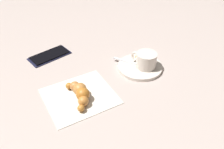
{
  "coord_description": "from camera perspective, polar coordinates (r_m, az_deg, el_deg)",
  "views": [
    {
      "loc": [
        -0.22,
        -0.53,
        0.47
      ],
      "look_at": [
        0.0,
        -0.0,
        0.03
      ],
      "focal_mm": 38.04,
      "sensor_mm": 36.0,
      "label": 1
    }
  ],
  "objects": [
    {
      "name": "croissant",
      "position": [
        0.68,
        -7.64,
        -4.34
      ],
      "size": [
        0.06,
        0.13,
        0.04
      ],
      "color": "#B46E29",
      "rests_on": "napkin"
    },
    {
      "name": "espresso_cup",
      "position": [
        0.78,
        8.14,
        3.51
      ],
      "size": [
        0.07,
        0.08,
        0.05
      ],
      "color": "beige",
      "rests_on": "saucer"
    },
    {
      "name": "teaspoon",
      "position": [
        0.8,
        5.67,
        2.64
      ],
      "size": [
        0.09,
        0.1,
        0.01
      ],
      "color": "silver",
      "rests_on": "saucer"
    },
    {
      "name": "napkin",
      "position": [
        0.7,
        -7.77,
        -5.12
      ],
      "size": [
        0.21,
        0.2,
        0.0
      ],
      "primitive_type": "cube",
      "rotation": [
        0.0,
        0.0,
        0.12
      ],
      "color": "silver",
      "rests_on": "ground"
    },
    {
      "name": "saucer",
      "position": [
        0.8,
        6.72,
        1.86
      ],
      "size": [
        0.15,
        0.15,
        0.01
      ],
      "primitive_type": "cylinder",
      "color": "beige",
      "rests_on": "ground"
    },
    {
      "name": "cell_phone",
      "position": [
        0.89,
        -14.78,
        4.47
      ],
      "size": [
        0.16,
        0.11,
        0.01
      ],
      "color": "#181A31",
      "rests_on": "ground"
    },
    {
      "name": "sugar_packet",
      "position": [
        0.83,
        7.77,
        3.92
      ],
      "size": [
        0.05,
        0.06,
        0.01
      ],
      "primitive_type": "cube",
      "rotation": [
        0.0,
        0.0,
        8.49
      ],
      "color": "tan",
      "rests_on": "saucer"
    },
    {
      "name": "ground_plane",
      "position": [
        0.75,
        -0.11,
        -1.59
      ],
      "size": [
        1.8,
        1.8,
        0.0
      ],
      "primitive_type": "plane",
      "color": "#B2A198"
    }
  ]
}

